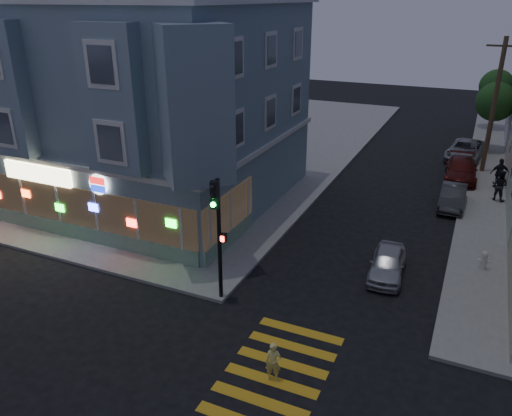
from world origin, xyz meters
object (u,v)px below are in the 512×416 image
Objects in this scene: parked_car_a at (387,263)px; parked_car_c at (461,170)px; parked_car_b at (453,197)px; street_tree_far at (497,86)px; parked_car_d at (466,150)px; traffic_signal at (218,221)px; street_tree_near at (496,102)px; utility_pole at (494,105)px; fire_hydrant at (484,260)px; pedestrian_a at (500,185)px; pedestrian_b at (500,173)px; running_child at (273,362)px.

parked_car_a is 14.83m from parked_car_c.
parked_car_b is at bearing -93.95° from parked_car_c.
street_tree_far is 1.47× the size of parked_car_a.
parked_car_b is 0.80× the size of parked_car_c.
parked_car_d is at bearing 89.37° from parked_car_b.
traffic_signal is (-9.38, -35.83, -0.33)m from street_tree_far.
street_tree_near is at bearing 77.06° from parked_car_c.
street_tree_near is 1.04× the size of traffic_signal.
traffic_signal is (-9.18, -21.83, -1.20)m from utility_pole.
parked_car_b is at bearing -100.68° from utility_pole.
traffic_signal is (-5.78, -4.85, 2.99)m from parked_car_a.
parked_car_b is 4.44× the size of fire_hydrant.
street_tree_near is at bearing 90.74° from fire_hydrant.
street_tree_near is at bearing 88.09° from utility_pole.
parked_car_a is (-3.40, -16.98, -4.18)m from utility_pole.
street_tree_far is 1.03× the size of parked_car_d.
utility_pole is at bearing -91.91° from street_tree_near.
parked_car_b is (-2.41, -1.92, -0.44)m from pedestrian_a.
street_tree_far reaches higher than pedestrian_b.
pedestrian_a is (6.47, 19.55, 0.39)m from running_child.
parked_car_c is (-1.50, -16.30, -3.22)m from street_tree_far.
utility_pole is at bearing -58.42° from parked_car_d.
parked_car_a is at bearing 60.08° from running_child.
street_tree_near reaches higher than parked_car_c.
traffic_signal is at bearing -112.81° from utility_pole.
traffic_signal is 12.27m from fire_hydrant.
street_tree_near is 1.08× the size of parked_car_c.
running_child is 28.34m from parked_car_d.
parked_car_b is 7.61m from fire_hydrant.
traffic_signal is at bearing -143.91° from parked_car_a.
parked_car_c is 5.53× the size of fire_hydrant.
parked_car_a is (-4.40, -11.40, -0.48)m from pedestrian_a.
pedestrian_b is (0.80, -9.22, -2.82)m from street_tree_near.
parked_car_a is 4.41m from fire_hydrant.
street_tree_far is 1.08× the size of parked_car_c.
pedestrian_b is at bearing 57.89° from running_child.
pedestrian_a is at bearing 39.62° from traffic_signal.
running_child is at bearing -59.98° from traffic_signal.
utility_pole is at bearing 57.80° from parked_car_c.
fire_hydrant is at bearing 24.65° from parked_car_a.
street_tree_near is at bearing -101.41° from pedestrian_b.
pedestrian_a is at bearing 38.52° from parked_car_b.
parked_car_b reaches higher than fire_hydrant.
parked_car_d is 17.86m from fire_hydrant.
pedestrian_b is at bearing -61.95° from parked_car_d.
parked_car_c reaches higher than parked_car_b.
pedestrian_b is 2.51m from parked_car_c.
street_tree_near reaches higher than pedestrian_a.
street_tree_far reaches higher than fire_hydrant.
street_tree_far is 2.81× the size of pedestrian_a.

